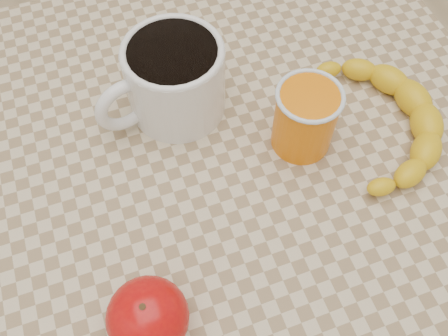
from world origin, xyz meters
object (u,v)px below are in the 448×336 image
object	(u,v)px
table	(224,207)
banana	(384,120)
coffee_mug	(173,78)
apple	(148,317)
orange_juice_glass	(305,118)

from	to	relation	value
table	banana	world-z (taller)	banana
coffee_mug	apple	bearing A→B (deg)	-111.94
banana	table	bearing A→B (deg)	-163.87
apple	orange_juice_glass	bearing A→B (deg)	33.87
orange_juice_glass	banana	xyz separation A→B (m)	(0.11, -0.02, -0.03)
table	coffee_mug	distance (m)	0.19
table	coffee_mug	xyz separation A→B (m)	(-0.02, 0.12, 0.14)
coffee_mug	banana	world-z (taller)	coffee_mug
banana	apple	bearing A→B (deg)	-140.81
coffee_mug	orange_juice_glass	xyz separation A→B (m)	(0.13, -0.11, -0.01)
coffee_mug	banana	distance (m)	0.27
table	apple	size ratio (longest dim) A/B	8.67
apple	banana	xyz separation A→B (m)	(0.35, 0.14, -0.02)
coffee_mug	orange_juice_glass	distance (m)	0.17
orange_juice_glass	banana	size ratio (longest dim) A/B	0.32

